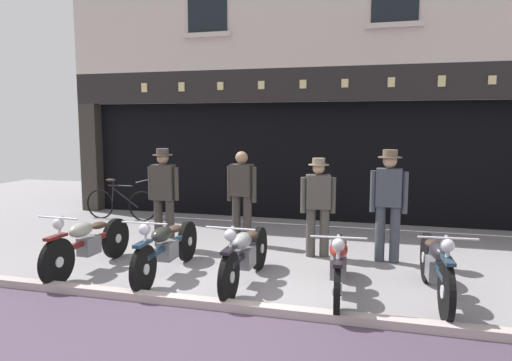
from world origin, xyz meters
TOP-DOWN VIEW (x-y plane):
  - ground at (0.00, -0.98)m, footprint 22.90×22.00m
  - shop_facade at (-0.00, 7.01)m, footprint 11.20×4.42m
  - motorcycle_left at (-2.43, 0.91)m, footprint 0.62×1.97m
  - motorcycle_center_left at (-1.23, 1.00)m, footprint 0.62×2.06m
  - motorcycle_center at (-0.06, 0.94)m, footprint 0.62×1.96m
  - motorcycle_center_right at (1.17, 0.88)m, footprint 0.62×1.97m
  - motorcycle_right at (2.32, 1.02)m, footprint 0.62×1.99m
  - salesman_left at (-1.97, 2.45)m, footprint 0.56×0.34m
  - shopkeeper_center at (-0.73, 3.00)m, footprint 0.56×0.27m
  - salesman_right at (0.69, 2.51)m, footprint 0.55×0.33m
  - assistant_far_right at (1.77, 2.50)m, footprint 0.56×0.36m
  - advert_board_near at (-1.36, 5.40)m, footprint 0.74×0.03m
  - leaning_bicycle at (-3.94, 4.29)m, footprint 1.74×0.50m

SIDE VIEW (x-z plane):
  - ground at x=0.00m, z-range -0.13..0.05m
  - leaning_bicycle at x=-3.94m, z-range -0.10..0.83m
  - motorcycle_center_right at x=1.17m, z-range -0.04..0.86m
  - motorcycle_center_left at x=-1.23m, z-range -0.03..0.87m
  - motorcycle_center at x=-0.06m, z-range -0.04..0.87m
  - motorcycle_left at x=-2.43m, z-range -0.04..0.88m
  - motorcycle_right at x=2.32m, z-range -0.03..0.90m
  - salesman_right at x=0.69m, z-range 0.08..1.67m
  - shopkeeper_center at x=-0.73m, z-range 0.09..1.74m
  - salesman_left at x=-1.97m, z-range 0.10..1.81m
  - assistant_far_right at x=1.77m, z-range 0.10..1.84m
  - advert_board_near at x=-1.36m, z-range 1.13..2.11m
  - shop_facade at x=0.00m, z-range -1.46..4.91m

